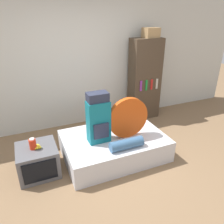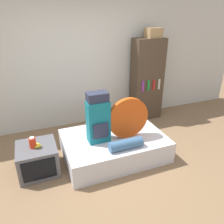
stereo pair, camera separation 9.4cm
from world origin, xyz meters
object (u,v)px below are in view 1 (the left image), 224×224
Objects in this scene: backpack at (98,119)px; bookshelf at (145,80)px; canister at (33,144)px; television at (38,160)px; sleeping_roll at (127,144)px; cardboard_box at (151,33)px; tent_bag at (128,118)px.

backpack is 0.46× the size of bookshelf.
backpack is 1.02m from canister.
television is 0.33× the size of bookshelf.
bookshelf is at bearing 52.05° from sleeping_roll.
bookshelf is (2.52, 1.14, 0.36)m from canister.
backpack is 2.71× the size of cardboard_box.
television is 2.81m from bookshelf.
cardboard_box reaches higher than sleeping_roll.
sleeping_roll is at bearing -119.09° from tent_bag.
sleeping_roll is 1.75× the size of cardboard_box.
tent_bag is at bearing -132.01° from cardboard_box.
canister is at bearing 162.01° from sleeping_roll.
tent_bag is 1.53m from television.
backpack reaches higher than canister.
canister is at bearing 175.82° from tent_bag.
backpack is 1.94m from bookshelf.
television is at bearing 175.46° from tent_bag.
backpack is 1.10m from television.
cardboard_box is (1.12, 1.24, 1.16)m from tent_bag.
television is 3.50× the size of canister.
tent_bag is at bearing -4.18° from canister.
bookshelf reaches higher than canister.
canister is at bearing -155.65° from bookshelf.
tent_bag reaches higher than sleeping_roll.
bookshelf is at bearing 37.91° from backpack.
bookshelf is (1.04, 1.25, 0.18)m from tent_bag.
bookshelf is (1.22, 1.56, 0.44)m from sleeping_roll.
tent_bag is 1.49m from canister.
tent_bag is 0.45m from sleeping_roll.
tent_bag is 2.27× the size of cardboard_box.
tent_bag is 0.38× the size of bookshelf.
cardboard_box is (2.56, 1.13, 1.65)m from television.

